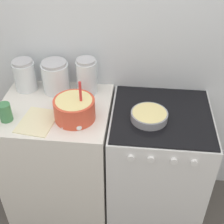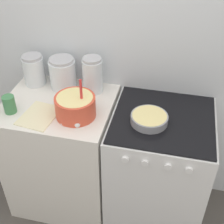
% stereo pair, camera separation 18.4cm
% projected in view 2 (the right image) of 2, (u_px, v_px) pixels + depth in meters
% --- Properties ---
extents(wall_back, '(4.41, 0.05, 2.40)m').
position_uv_depth(wall_back, '(122.00, 44.00, 2.01)').
color(wall_back, silver).
rests_on(wall_back, ground_plane).
extents(countertop_cabinet, '(0.70, 0.61, 0.90)m').
position_uv_depth(countertop_cabinet, '(64.00, 153.00, 2.27)').
color(countertop_cabinet, silver).
rests_on(countertop_cabinet, ground_plane).
extents(stove, '(0.63, 0.63, 0.90)m').
position_uv_depth(stove, '(157.00, 169.00, 2.15)').
color(stove, silver).
rests_on(stove, ground_plane).
extents(mixing_bowl, '(0.24, 0.24, 0.26)m').
position_uv_depth(mixing_bowl, '(75.00, 105.00, 1.85)').
color(mixing_bowl, '#D84C33').
rests_on(mixing_bowl, countertop_cabinet).
extents(baking_pan, '(0.22, 0.22, 0.05)m').
position_uv_depth(baking_pan, '(149.00, 119.00, 1.83)').
color(baking_pan, gray).
rests_on(baking_pan, stove).
extents(storage_jar_left, '(0.15, 0.15, 0.21)m').
position_uv_depth(storage_jar_left, '(34.00, 72.00, 2.13)').
color(storage_jar_left, silver).
rests_on(storage_jar_left, countertop_cabinet).
extents(storage_jar_middle, '(0.18, 0.18, 0.22)m').
position_uv_depth(storage_jar_middle, '(63.00, 75.00, 2.10)').
color(storage_jar_middle, silver).
rests_on(storage_jar_middle, countertop_cabinet).
extents(storage_jar_right, '(0.13, 0.13, 0.24)m').
position_uv_depth(storage_jar_right, '(93.00, 77.00, 2.05)').
color(storage_jar_right, silver).
rests_on(storage_jar_right, countertop_cabinet).
extents(tin_can, '(0.07, 0.07, 0.11)m').
position_uv_depth(tin_can, '(9.00, 104.00, 1.89)').
color(tin_can, '#3F7F4C').
rests_on(tin_can, countertop_cabinet).
extents(recipe_page, '(0.23, 0.27, 0.01)m').
position_uv_depth(recipe_page, '(39.00, 116.00, 1.89)').
color(recipe_page, beige).
rests_on(recipe_page, countertop_cabinet).
extents(measuring_spoon, '(0.12, 0.04, 0.04)m').
position_uv_depth(measuring_spoon, '(75.00, 125.00, 1.80)').
color(measuring_spoon, white).
rests_on(measuring_spoon, countertop_cabinet).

